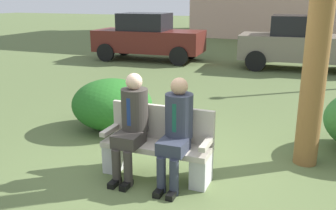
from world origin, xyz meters
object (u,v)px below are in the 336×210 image
(seated_man_left, at_px, (132,121))
(shrub_near_bench, at_px, (112,104))
(park_bench, at_px, (158,146))
(seated_man_right, at_px, (177,127))
(parked_car_far, at_px, (302,43))
(parked_car_near, at_px, (148,37))

(seated_man_left, height_order, shrub_near_bench, seated_man_left)
(park_bench, xyz_separation_m, seated_man_right, (0.29, -0.12, 0.34))
(shrub_near_bench, bearing_deg, parked_car_far, 68.29)
(shrub_near_bench, xyz_separation_m, parked_car_near, (-2.47, 6.96, 0.40))
(seated_man_right, bearing_deg, seated_man_left, 179.92)
(seated_man_left, bearing_deg, shrub_near_bench, 127.74)
(park_bench, height_order, parked_car_far, parked_car_far)
(seated_man_right, xyz_separation_m, shrub_near_bench, (-1.72, 1.45, -0.30))
(seated_man_left, distance_m, shrub_near_bench, 1.86)
(seated_man_right, height_order, parked_car_far, parked_car_far)
(parked_car_near, xyz_separation_m, parked_car_far, (5.28, 0.10, 0.00))
(park_bench, relative_size, seated_man_left, 1.05)
(parked_car_near, bearing_deg, shrub_near_bench, -70.49)
(park_bench, relative_size, parked_car_far, 0.35)
(park_bench, xyz_separation_m, shrub_near_bench, (-1.43, 1.33, 0.04))
(seated_man_left, bearing_deg, parked_car_far, 78.77)
(park_bench, relative_size, shrub_near_bench, 0.98)
(parked_car_far, bearing_deg, seated_man_right, -97.32)
(seated_man_right, distance_m, parked_car_near, 9.39)
(parked_car_far, bearing_deg, parked_car_near, -178.96)
(park_bench, relative_size, seated_man_right, 1.05)
(park_bench, xyz_separation_m, seated_man_left, (-0.30, -0.12, 0.34))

